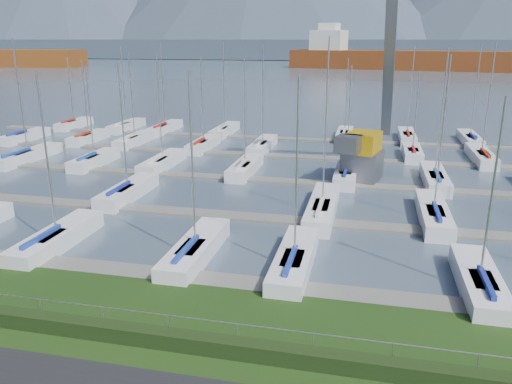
# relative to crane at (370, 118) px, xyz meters

# --- Properties ---
(water) EXTENTS (800.00, 540.00, 0.20)m
(water) POSITION_rel_crane_xyz_m (-6.66, 230.85, -5.73)
(water) COLOR #475768
(hedge) EXTENTS (80.00, 0.70, 0.70)m
(hedge) POSITION_rel_crane_xyz_m (-6.66, -29.55, -4.98)
(hedge) COLOR black
(hedge) RESTS_ON grass
(fence) EXTENTS (80.00, 0.04, 0.04)m
(fence) POSITION_rel_crane_xyz_m (-6.66, -29.15, -4.13)
(fence) COLOR #979A9F
(fence) RESTS_ON grass
(foothill) EXTENTS (900.00, 80.00, 12.00)m
(foothill) POSITION_rel_crane_xyz_m (-6.66, 300.85, 0.67)
(foothill) COLOR #3E4E5B
(foothill) RESTS_ON water
(docks) EXTENTS (90.00, 41.60, 0.25)m
(docks) POSITION_rel_crane_xyz_m (-6.66, -3.15, -5.55)
(docks) COLOR slate
(docks) RESTS_ON water
(crane) EXTENTS (5.18, 13.45, 22.35)m
(crane) POSITION_rel_crane_xyz_m (0.00, 0.00, 0.00)
(crane) COLOR #5B5D63
(crane) RESTS_ON water
(cargo_ship_mid) EXTENTS (104.36, 38.21, 21.50)m
(cargo_ship_mid) POSITION_rel_crane_xyz_m (11.05, 182.81, -1.82)
(cargo_ship_mid) COLOR brown
(cargo_ship_mid) RESTS_ON water
(sailboat_fleet) EXTENTS (76.22, 49.70, 13.49)m
(sailboat_fleet) POSITION_rel_crane_xyz_m (-8.42, -0.55, 0.05)
(sailboat_fleet) COLOR #1E3996
(sailboat_fleet) RESTS_ON water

